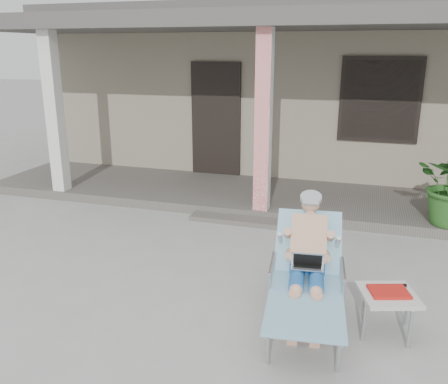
% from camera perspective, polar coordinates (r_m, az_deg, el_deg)
% --- Properties ---
extents(ground, '(60.00, 60.00, 0.00)m').
position_cam_1_polar(ground, '(5.35, -0.63, -10.67)').
color(ground, '#9E9E99').
rests_on(ground, ground).
extents(house, '(10.40, 5.40, 3.30)m').
position_cam_1_polar(house, '(11.14, 9.67, 12.46)').
color(house, gray).
rests_on(house, ground).
extents(porch_deck, '(10.00, 2.00, 0.15)m').
position_cam_1_polar(porch_deck, '(8.02, 5.82, -0.63)').
color(porch_deck, '#605B56').
rests_on(porch_deck, ground).
extents(porch_overhang, '(10.00, 2.30, 2.85)m').
position_cam_1_polar(porch_overhang, '(7.61, 6.36, 19.13)').
color(porch_overhang, silver).
rests_on(porch_overhang, porch_deck).
extents(porch_step, '(2.00, 0.30, 0.07)m').
position_cam_1_polar(porch_step, '(6.97, 3.95, -3.64)').
color(porch_step, '#605B56').
rests_on(porch_step, ground).
extents(lounger, '(0.83, 1.79, 1.13)m').
position_cam_1_polar(lounger, '(4.51, 10.11, -6.57)').
color(lounger, '#B7B7BC').
rests_on(lounger, ground).
extents(side_table, '(0.59, 0.59, 0.43)m').
position_cam_1_polar(side_table, '(4.55, 19.15, -11.83)').
color(side_table, beige).
rests_on(side_table, ground).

